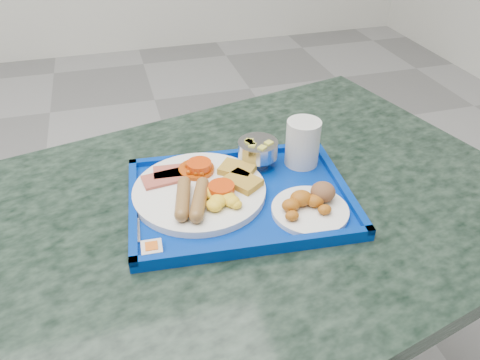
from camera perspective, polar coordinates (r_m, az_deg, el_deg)
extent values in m
cylinder|color=slate|center=(1.24, -0.83, -17.69)|extent=(0.11, 0.11, 0.71)
cube|color=black|center=(0.96, -1.02, -4.18)|extent=(1.41, 1.10, 0.04)
cube|color=#032D97|center=(0.96, 0.00, -2.31)|extent=(0.47, 0.36, 0.01)
cube|color=#032D97|center=(1.08, -1.54, 3.21)|extent=(0.44, 0.06, 0.01)
cube|color=#032D97|center=(0.83, 2.00, -7.97)|extent=(0.44, 0.06, 0.01)
cube|color=#032D97|center=(1.00, 12.07, -0.27)|extent=(0.05, 0.33, 0.01)
cube|color=#032D97|center=(0.94, -12.90, -3.10)|extent=(0.05, 0.33, 0.01)
cylinder|color=white|center=(0.96, -4.97, -1.34)|extent=(0.27, 0.27, 0.02)
cube|color=#AD5045|center=(1.00, -7.87, 1.04)|extent=(0.10, 0.06, 0.01)
cube|color=#AD5045|center=(0.98, -9.13, 0.20)|extent=(0.10, 0.06, 0.01)
cylinder|color=#C94A08|center=(1.00, -5.33, 1.30)|extent=(0.08, 0.08, 0.01)
sphere|color=#C94A08|center=(0.98, -6.25, 0.94)|extent=(0.01, 0.01, 0.01)
sphere|color=#C94A08|center=(1.01, -4.98, 1.97)|extent=(0.01, 0.01, 0.01)
sphere|color=#C94A08|center=(0.98, -5.02, 1.06)|extent=(0.01, 0.01, 0.01)
sphere|color=#C94A08|center=(1.00, -6.45, 1.80)|extent=(0.01, 0.01, 0.01)
sphere|color=#C94A08|center=(0.97, -4.68, 0.78)|extent=(0.01, 0.01, 0.01)
sphere|color=#C94A08|center=(0.99, -4.05, 1.61)|extent=(0.01, 0.01, 0.01)
sphere|color=#C94A08|center=(0.98, -5.35, 0.83)|extent=(0.01, 0.01, 0.01)
sphere|color=#C94A08|center=(1.02, -5.54, 2.32)|extent=(0.01, 0.01, 0.01)
sphere|color=#C94A08|center=(0.99, -5.25, 1.41)|extent=(0.01, 0.01, 0.01)
sphere|color=#C94A08|center=(0.99, -4.27, 1.30)|extent=(0.01, 0.01, 0.01)
sphere|color=#C94A08|center=(1.02, -5.10, 2.43)|extent=(0.01, 0.01, 0.01)
sphere|color=#C94A08|center=(1.00, -4.55, 1.93)|extent=(0.01, 0.01, 0.01)
sphere|color=#C94A08|center=(1.02, -5.30, 2.52)|extent=(0.01, 0.01, 0.01)
cube|color=gold|center=(0.99, -0.36, 1.32)|extent=(0.09, 0.08, 0.01)
cube|color=gold|center=(0.96, 0.33, -0.18)|extent=(0.08, 0.09, 0.01)
cylinder|color=brown|center=(0.91, -6.97, -2.21)|extent=(0.05, 0.11, 0.03)
cylinder|color=brown|center=(0.90, -4.95, -2.35)|extent=(0.06, 0.11, 0.03)
ellipsoid|color=yellow|center=(0.90, -0.47, -2.98)|extent=(0.02, 0.02, 0.02)
ellipsoid|color=yellow|center=(0.94, -2.74, -0.74)|extent=(0.03, 0.03, 0.02)
ellipsoid|color=yellow|center=(0.92, -3.59, -1.76)|extent=(0.03, 0.03, 0.02)
ellipsoid|color=yellow|center=(0.92, -3.57, -1.46)|extent=(0.03, 0.03, 0.02)
ellipsoid|color=yellow|center=(0.91, -1.53, -2.41)|extent=(0.03, 0.03, 0.02)
ellipsoid|color=yellow|center=(0.89, -3.10, -3.09)|extent=(0.03, 0.03, 0.02)
ellipsoid|color=yellow|center=(0.90, -2.70, -2.58)|extent=(0.04, 0.04, 0.02)
ellipsoid|color=yellow|center=(0.91, -1.47, -2.24)|extent=(0.03, 0.03, 0.02)
ellipsoid|color=yellow|center=(0.92, -2.12, -1.74)|extent=(0.03, 0.03, 0.02)
ellipsoid|color=yellow|center=(0.90, -0.95, -2.63)|extent=(0.03, 0.03, 0.02)
ellipsoid|color=yellow|center=(0.89, -3.15, -3.02)|extent=(0.03, 0.03, 0.02)
cylinder|color=red|center=(0.99, -5.00, 1.80)|extent=(0.05, 0.05, 0.02)
cylinder|color=red|center=(0.92, -2.28, -1.00)|extent=(0.05, 0.05, 0.02)
cylinder|color=white|center=(0.92, 8.52, -3.70)|extent=(0.15, 0.15, 0.01)
ellipsoid|color=#B96215|center=(0.90, 10.28, -3.56)|extent=(0.03, 0.02, 0.02)
ellipsoid|color=#B96215|center=(0.92, 9.17, -2.50)|extent=(0.04, 0.03, 0.02)
ellipsoid|color=#B96215|center=(0.91, 7.44, -2.20)|extent=(0.04, 0.04, 0.03)
ellipsoid|color=#B96215|center=(0.90, 6.21, -3.07)|extent=(0.04, 0.03, 0.02)
ellipsoid|color=#B96215|center=(0.88, 6.36, -4.35)|extent=(0.03, 0.02, 0.02)
ellipsoid|color=brown|center=(0.93, 10.08, -1.43)|extent=(0.05, 0.05, 0.04)
cylinder|color=#B2B2B4|center=(1.05, 2.14, 2.02)|extent=(0.06, 0.06, 0.01)
cylinder|color=#B2B2B4|center=(1.04, 2.15, 2.57)|extent=(0.02, 0.02, 0.02)
cylinder|color=#B2B2B4|center=(1.03, 2.19, 3.82)|extent=(0.09, 0.09, 0.03)
cube|color=#D6D651|center=(1.02, 1.15, 4.62)|extent=(0.02, 0.02, 0.01)
cube|color=#D6D651|center=(1.01, 1.52, 4.07)|extent=(0.02, 0.02, 0.01)
cube|color=#D6D651|center=(1.00, 2.71, 3.76)|extent=(0.02, 0.02, 0.01)
cube|color=#D6D651|center=(1.02, 3.52, 4.35)|extent=(0.02, 0.02, 0.01)
cube|color=#D6D651|center=(1.01, 1.41, 4.29)|extent=(0.02, 0.02, 0.01)
cube|color=#D6D651|center=(1.02, 1.08, 4.48)|extent=(0.02, 0.02, 0.01)
cube|color=#D6D651|center=(1.02, 1.11, 4.49)|extent=(0.02, 0.02, 0.01)
cylinder|color=silver|center=(1.04, 7.64, 4.52)|extent=(0.07, 0.07, 0.10)
cylinder|color=#D1400B|center=(1.01, 7.84, 6.78)|extent=(0.07, 0.07, 0.01)
cube|color=#B2B2B4|center=(0.93, -11.08, -3.70)|extent=(0.03, 0.12, 0.00)
ellipsoid|color=#B2B2B4|center=(0.99, -10.81, -0.80)|extent=(0.03, 0.04, 0.01)
cube|color=#B2B2B4|center=(0.94, -12.60, -3.55)|extent=(0.03, 0.19, 0.00)
cube|color=silver|center=(0.84, -10.69, -8.25)|extent=(0.04, 0.04, 0.01)
cube|color=orange|center=(0.84, -10.75, -7.89)|extent=(0.02, 0.02, 0.00)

